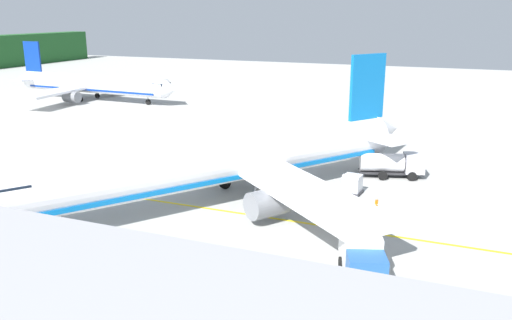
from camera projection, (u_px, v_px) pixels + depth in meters
ground at (24, 154)px, 61.55m from camera, size 240.00×320.00×0.20m
airliner_foreground at (230, 161)px, 45.56m from camera, size 36.01×30.73×11.90m
airliner_mid_apron at (91, 84)px, 97.35m from camera, size 30.35×36.51×10.42m
service_truck_fuel at (361, 253)px, 32.32m from camera, size 6.06×3.93×2.92m
service_truck_baggage at (393, 164)px, 52.13m from camera, size 3.73×6.49×2.40m
cargo_container_near at (352, 184)px, 47.41m from camera, size 1.88×1.88×1.89m
cargo_container_mid at (90, 250)px, 34.23m from camera, size 2.19×2.19×1.98m
crew_marshaller at (376, 206)px, 42.06m from camera, size 0.63×0.26×1.61m
crew_loader_right at (272, 311)px, 27.21m from camera, size 0.62×0.30×1.64m
apron_guide_line at (268, 217)px, 42.15m from camera, size 0.30×60.00×0.01m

